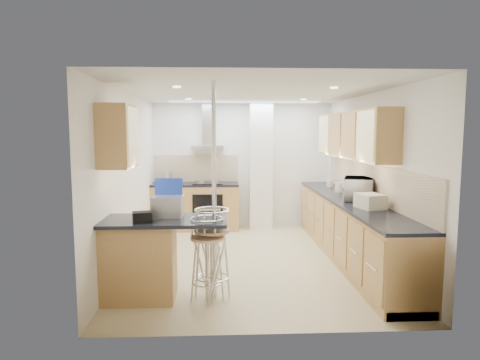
{
  "coord_description": "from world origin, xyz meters",
  "views": [
    {
      "loc": [
        -0.47,
        -6.29,
        1.93
      ],
      "look_at": [
        -0.16,
        0.2,
        1.2
      ],
      "focal_mm": 32.0,
      "sensor_mm": 36.0,
      "label": 1
    }
  ],
  "objects_px": {
    "bread_bin": "(370,201)",
    "laptop": "(168,206)",
    "bar_stool_end": "(212,253)",
    "microwave": "(359,189)",
    "bar_stool_near": "(207,259)"
  },
  "relations": [
    {
      "from": "bread_bin",
      "to": "laptop",
      "type": "bearing_deg",
      "value": 177.08
    },
    {
      "from": "laptop",
      "to": "bar_stool_end",
      "type": "relative_size",
      "value": 0.33
    },
    {
      "from": "laptop",
      "to": "microwave",
      "type": "bearing_deg",
      "value": 28.48
    },
    {
      "from": "microwave",
      "to": "laptop",
      "type": "distance_m",
      "value": 2.94
    },
    {
      "from": "bar_stool_end",
      "to": "bread_bin",
      "type": "bearing_deg",
      "value": -48.3
    },
    {
      "from": "bar_stool_near",
      "to": "bar_stool_end",
      "type": "relative_size",
      "value": 0.92
    },
    {
      "from": "microwave",
      "to": "bread_bin",
      "type": "bearing_deg",
      "value": -167.2
    },
    {
      "from": "bar_stool_near",
      "to": "bread_bin",
      "type": "bearing_deg",
      "value": 38.92
    },
    {
      "from": "microwave",
      "to": "bar_stool_near",
      "type": "height_order",
      "value": "microwave"
    },
    {
      "from": "bar_stool_near",
      "to": "bar_stool_end",
      "type": "height_order",
      "value": "bar_stool_end"
    },
    {
      "from": "bar_stool_end",
      "to": "bread_bin",
      "type": "distance_m",
      "value": 2.24
    },
    {
      "from": "laptop",
      "to": "bar_stool_near",
      "type": "relative_size",
      "value": 0.36
    },
    {
      "from": "bar_stool_end",
      "to": "microwave",
      "type": "bearing_deg",
      "value": -33.63
    },
    {
      "from": "laptop",
      "to": "bar_stool_near",
      "type": "bearing_deg",
      "value": -22.59
    },
    {
      "from": "laptop",
      "to": "bread_bin",
      "type": "bearing_deg",
      "value": 15.29
    }
  ]
}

